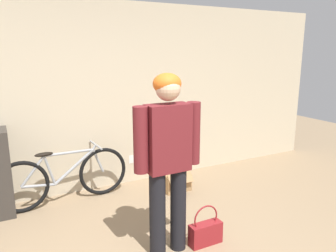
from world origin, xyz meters
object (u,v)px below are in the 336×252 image
(person, at_px, (168,152))
(bicycle, at_px, (64,177))
(cardboard_box, at_px, (175,181))
(handbag, at_px, (205,232))

(person, bearing_deg, bicycle, 113.45)
(person, height_order, cardboard_box, person)
(person, height_order, handbag, person)
(cardboard_box, bearing_deg, handbag, -105.68)
(handbag, bearing_deg, person, 168.99)
(bicycle, xyz_separation_m, handbag, (1.09, -1.62, -0.22))
(cardboard_box, bearing_deg, person, -121.23)
(person, xyz_separation_m, handbag, (0.39, -0.08, -0.89))
(bicycle, distance_m, handbag, 1.96)
(person, distance_m, bicycle, 1.82)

